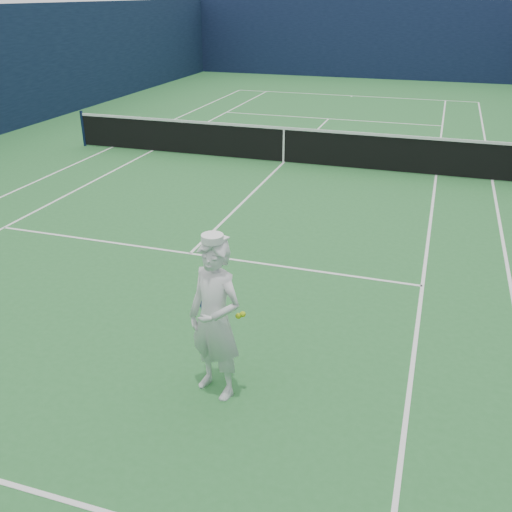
{
  "coord_description": "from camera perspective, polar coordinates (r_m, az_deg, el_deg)",
  "views": [
    {
      "loc": [
        4.06,
        -15.03,
        4.35
      ],
      "look_at": [
        1.92,
        -8.41,
        1.12
      ],
      "focal_mm": 40.0,
      "sensor_mm": 36.0,
      "label": 1
    }
  ],
  "objects": [
    {
      "name": "tennis_player",
      "position": [
        6.49,
        -4.11,
        -6.33
      ],
      "size": [
        0.84,
        0.72,
        2.03
      ],
      "rotation": [
        0.0,
        0.0,
        -0.35
      ],
      "color": "silver",
      "rests_on": "ground"
    },
    {
      "name": "windscreen_fence",
      "position": [
        15.75,
        2.9,
        16.3
      ],
      "size": [
        20.12,
        36.12,
        4.0
      ],
      "color": "#0E1734",
      "rests_on": "ground"
    },
    {
      "name": "tennis_net",
      "position": [
        16.03,
        2.79,
        11.19
      ],
      "size": [
        12.88,
        0.09,
        1.07
      ],
      "color": "#141E4C",
      "rests_on": "ground"
    },
    {
      "name": "court_markings",
      "position": [
        16.17,
        2.75,
        9.29
      ],
      "size": [
        11.03,
        23.83,
        0.01
      ],
      "color": "white",
      "rests_on": "ground"
    },
    {
      "name": "ground",
      "position": [
        16.17,
        2.75,
        9.28
      ],
      "size": [
        80.0,
        80.0,
        0.0
      ],
      "primitive_type": "plane",
      "color": "#296C32",
      "rests_on": "ground"
    }
  ]
}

